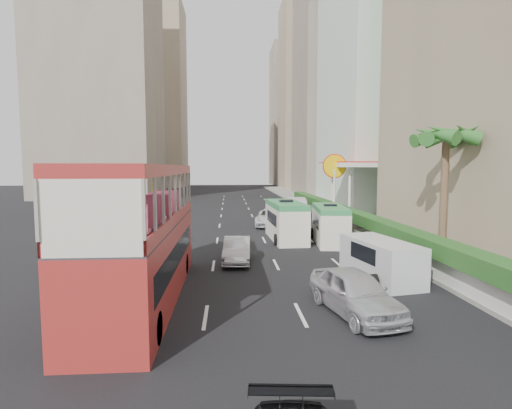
{
  "coord_description": "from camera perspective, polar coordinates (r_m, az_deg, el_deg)",
  "views": [
    {
      "loc": [
        -2.81,
        -14.95,
        4.96
      ],
      "look_at": [
        -1.5,
        4.0,
        3.2
      ],
      "focal_mm": 28.0,
      "sensor_mm": 36.0,
      "label": 1
    }
  ],
  "objects": [
    {
      "name": "palm_tree",
      "position": [
        21.77,
        25.22,
        0.63
      ],
      "size": [
        0.36,
        0.36,
        6.4
      ],
      "primitive_type": "cylinder",
      "color": "brown",
      "rests_on": "sidewalk"
    },
    {
      "name": "van_asset",
      "position": [
        34.12,
        2.12,
        -3.07
      ],
      "size": [
        3.19,
        5.49,
        1.44
      ],
      "primitive_type": "imported",
      "rotation": [
        0.0,
        0.0,
        -0.16
      ],
      "color": "silver",
      "rests_on": "ground"
    },
    {
      "name": "car_silver_lane_a",
      "position": [
        21.23,
        -2.73,
        -8.22
      ],
      "size": [
        1.57,
        3.97,
        1.29
      ],
      "primitive_type": "imported",
      "rotation": [
        0.0,
        0.0,
        -0.05
      ],
      "color": "silver",
      "rests_on": "ground"
    },
    {
      "name": "sidewalk",
      "position": [
        41.94,
        12.44,
        -1.5
      ],
      "size": [
        6.0,
        120.0,
        0.18
      ],
      "primitive_type": "cube",
      "color": "#99968C",
      "rests_on": "ground"
    },
    {
      "name": "panel_van_near",
      "position": [
        18.67,
        17.34,
        -7.57
      ],
      "size": [
        2.54,
        4.66,
        1.76
      ],
      "primitive_type": "cube",
      "rotation": [
        0.0,
        0.0,
        0.18
      ],
      "color": "silver",
      "rests_on": "ground"
    },
    {
      "name": "tower_far_b",
      "position": [
        121.52,
        5.6,
        12.38
      ],
      "size": [
        14.0,
        14.0,
        40.0
      ],
      "primitive_type": "cube",
      "color": "gray",
      "rests_on": "ground"
    },
    {
      "name": "hedge",
      "position": [
        30.51,
        13.26,
        -1.3
      ],
      "size": [
        1.1,
        44.0,
        0.7
      ],
      "primitive_type": "cube",
      "color": "#2D6626",
      "rests_on": "kerb_wall"
    },
    {
      "name": "ground_plane",
      "position": [
        16.0,
        6.52,
        -12.8
      ],
      "size": [
        200.0,
        200.0,
        0.0
      ],
      "primitive_type": "plane",
      "color": "black",
      "rests_on": "ground"
    },
    {
      "name": "tower_left_b",
      "position": [
        108.2,
        -14.59,
        14.73
      ],
      "size": [
        16.0,
        16.0,
        46.0
      ],
      "primitive_type": "cube",
      "color": "tan",
      "rests_on": "ground"
    },
    {
      "name": "double_decker_bus",
      "position": [
        15.48,
        -15.84,
        -3.94
      ],
      "size": [
        2.5,
        11.0,
        5.06
      ],
      "primitive_type": "cube",
      "color": "#A82824",
      "rests_on": "ground"
    },
    {
      "name": "shell_station",
      "position": [
        40.11,
        14.69,
        1.96
      ],
      "size": [
        6.5,
        8.0,
        5.5
      ],
      "primitive_type": "cube",
      "color": "silver",
      "rests_on": "ground"
    },
    {
      "name": "tower_far_a",
      "position": [
        100.41,
        7.76,
        15.02
      ],
      "size": [
        14.0,
        14.0,
        44.0
      ],
      "primitive_type": "cube",
      "color": "tan",
      "rests_on": "ground"
    },
    {
      "name": "car_silver_lane_b",
      "position": [
        14.46,
        13.88,
        -14.93
      ],
      "size": [
        2.64,
        4.7,
        1.51
      ],
      "primitive_type": "imported",
      "rotation": [
        0.0,
        0.0,
        0.2
      ],
      "color": "silver",
      "rests_on": "ground"
    },
    {
      "name": "tower_mid",
      "position": [
        78.46,
        12.33,
        19.98
      ],
      "size": [
        16.0,
        16.0,
        50.0
      ],
      "primitive_type": "cube",
      "color": "gray",
      "rests_on": "ground"
    },
    {
      "name": "minibus_far",
      "position": [
        26.84,
        10.48,
        -2.8
      ],
      "size": [
        2.46,
        5.69,
        2.44
      ],
      "primitive_type": "cube",
      "rotation": [
        0.0,
        0.0,
        -0.12
      ],
      "color": "silver",
      "rests_on": "ground"
    },
    {
      "name": "minibus_near",
      "position": [
        27.5,
        4.28,
        -2.35
      ],
      "size": [
        2.26,
        6.0,
        2.62
      ],
      "primitive_type": "cube",
      "rotation": [
        0.0,
        0.0,
        0.05
      ],
      "color": "silver",
      "rests_on": "ground"
    },
    {
      "name": "kerb_wall",
      "position": [
        30.62,
        13.22,
        -2.88
      ],
      "size": [
        0.3,
        44.0,
        1.0
      ],
      "primitive_type": "cube",
      "color": "silver",
      "rests_on": "sidewalk"
    },
    {
      "name": "tower_left_a",
      "position": [
        76.06,
        -21.44,
        21.0
      ],
      "size": [
        18.0,
        18.0,
        52.0
      ],
      "primitive_type": "cube",
      "color": "gray",
      "rests_on": "ground"
    },
    {
      "name": "panel_van_far",
      "position": [
        40.23,
        5.8,
        -0.49
      ],
      "size": [
        2.5,
        4.83,
        1.84
      ],
      "primitive_type": "cube",
      "rotation": [
        0.0,
        0.0,
        -0.15
      ],
      "color": "silver",
      "rests_on": "ground"
    }
  ]
}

